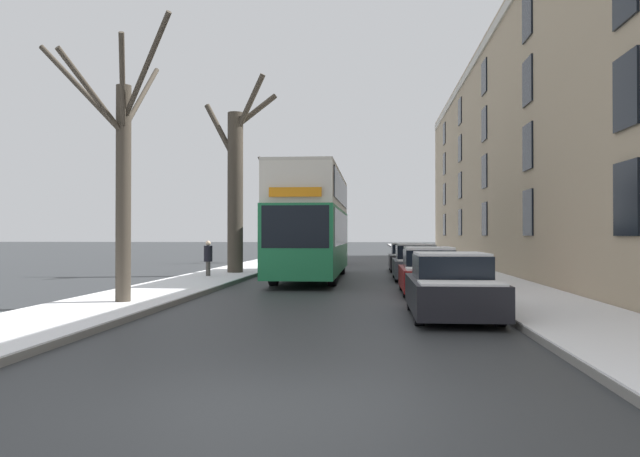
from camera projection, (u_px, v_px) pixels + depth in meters
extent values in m
plane|color=#303335|center=(262.00, 410.00, 6.70)|extent=(320.00, 320.00, 0.00)
cube|color=slate|center=(302.00, 254.00, 59.97)|extent=(3.00, 130.00, 0.13)
cube|color=white|center=(302.00, 253.00, 59.97)|extent=(2.97, 130.00, 0.03)
cube|color=slate|center=(419.00, 254.00, 59.03)|extent=(3.00, 130.00, 0.13)
cube|color=white|center=(419.00, 253.00, 59.04)|extent=(2.97, 130.00, 0.03)
cube|color=tan|center=(573.00, 152.00, 32.25)|extent=(9.00, 51.93, 12.40)
cube|color=black|center=(626.00, 198.00, 14.38)|extent=(0.08, 1.40, 1.74)
cube|color=black|center=(528.00, 213.00, 23.49)|extent=(0.08, 1.40, 1.74)
cube|color=black|center=(485.00, 219.00, 32.59)|extent=(0.08, 1.40, 1.74)
cube|color=black|center=(460.00, 222.00, 41.70)|extent=(0.08, 1.40, 1.74)
cube|color=black|center=(445.00, 225.00, 50.81)|extent=(0.08, 1.40, 1.74)
cube|color=black|center=(626.00, 91.00, 14.40)|extent=(0.08, 1.40, 1.74)
cube|color=black|center=(528.00, 147.00, 23.51)|extent=(0.08, 1.40, 1.74)
cube|color=black|center=(485.00, 172.00, 32.62)|extent=(0.08, 1.40, 1.74)
cube|color=black|center=(460.00, 185.00, 41.73)|extent=(0.08, 1.40, 1.74)
cube|color=black|center=(444.00, 194.00, 50.83)|extent=(0.08, 1.40, 1.74)
cube|color=black|center=(528.00, 82.00, 23.54)|extent=(0.08, 1.40, 1.74)
cube|color=black|center=(484.00, 124.00, 32.65)|extent=(0.08, 1.40, 1.74)
cube|color=black|center=(460.00, 149.00, 41.75)|extent=(0.08, 1.40, 1.74)
cube|color=black|center=(444.00, 164.00, 50.86)|extent=(0.08, 1.40, 1.74)
cube|color=black|center=(527.00, 16.00, 23.56)|extent=(0.08, 1.40, 1.74)
cube|color=black|center=(484.00, 77.00, 32.67)|extent=(0.08, 1.40, 1.74)
cube|color=black|center=(460.00, 112.00, 41.78)|extent=(0.08, 1.40, 1.74)
cube|color=black|center=(444.00, 134.00, 50.89)|extent=(0.08, 1.40, 1.74)
cube|color=beige|center=(484.00, 45.00, 32.69)|extent=(0.12, 50.89, 0.44)
cylinder|color=#423A30|center=(123.00, 196.00, 16.18)|extent=(0.39, 0.39, 5.78)
cylinder|color=#423A30|center=(82.00, 90.00, 16.24)|extent=(2.29, 0.25, 2.40)
cylinder|color=#423A30|center=(92.00, 94.00, 15.31)|extent=(0.99, 1.99, 1.85)
cylinder|color=#423A30|center=(145.00, 69.00, 15.44)|extent=(1.84, 1.57, 2.40)
cylinder|color=#423A30|center=(123.00, 85.00, 15.47)|extent=(0.69, 1.58, 2.25)
cylinder|color=#423A30|center=(141.00, 98.00, 17.38)|extent=(0.18, 2.45, 2.28)
cylinder|color=#423A30|center=(235.00, 194.00, 28.93)|extent=(0.72, 0.72, 7.58)
cylinder|color=#423A30|center=(221.00, 133.00, 29.16)|extent=(1.69, 0.56, 2.77)
cylinder|color=#423A30|center=(249.00, 105.00, 28.55)|extent=(1.74, 1.06, 2.74)
cylinder|color=#423A30|center=(256.00, 111.00, 29.12)|extent=(2.03, 0.74, 1.73)
cylinder|color=#423A30|center=(280.00, 220.00, 42.64)|extent=(0.49, 0.49, 5.82)
cylinder|color=#423A30|center=(280.00, 193.00, 44.15)|extent=(0.65, 3.05, 1.86)
cylinder|color=#423A30|center=(280.00, 173.00, 41.99)|extent=(0.36, 1.52, 1.93)
cylinder|color=#423A30|center=(270.00, 177.00, 42.33)|extent=(1.57, 1.04, 2.80)
cylinder|color=#423A30|center=(284.00, 198.00, 42.32)|extent=(0.86, 0.87, 1.97)
cube|color=#1E7A47|center=(312.00, 240.00, 26.59)|extent=(2.53, 11.74, 2.62)
cube|color=silver|center=(312.00, 193.00, 26.62)|extent=(2.48, 11.51, 1.43)
cube|color=beige|center=(312.00, 175.00, 26.62)|extent=(2.48, 11.51, 0.12)
cube|color=black|center=(312.00, 229.00, 26.60)|extent=(2.56, 10.33, 1.36)
cube|color=black|center=(312.00, 191.00, 26.62)|extent=(2.56, 10.33, 1.09)
cube|color=black|center=(295.00, 227.00, 20.77)|extent=(2.28, 0.06, 1.43)
cube|color=orange|center=(295.00, 192.00, 20.77)|extent=(1.77, 0.05, 0.32)
cylinder|color=black|center=(274.00, 273.00, 23.16)|extent=(0.30, 0.97, 0.97)
cylinder|color=black|center=(332.00, 273.00, 22.98)|extent=(0.30, 0.97, 0.97)
cylinder|color=black|center=(296.00, 264.00, 29.95)|extent=(0.30, 0.97, 0.97)
cylinder|color=black|center=(342.00, 264.00, 29.76)|extent=(0.30, 0.97, 0.97)
cube|color=black|center=(451.00, 294.00, 14.21)|extent=(1.87, 4.42, 0.71)
cube|color=black|center=(450.00, 267.00, 14.39)|extent=(1.61, 2.21, 0.54)
cube|color=white|center=(450.00, 254.00, 14.39)|extent=(1.57, 2.10, 0.06)
cube|color=white|center=(461.00, 283.00, 12.65)|extent=(1.68, 1.15, 0.05)
cylinder|color=black|center=(419.00, 310.00, 12.95)|extent=(0.20, 0.65, 0.65)
cylinder|color=black|center=(500.00, 311.00, 12.81)|extent=(0.20, 0.65, 0.65)
cylinder|color=black|center=(411.00, 297.00, 15.59)|extent=(0.20, 0.65, 0.65)
cylinder|color=black|center=(478.00, 298.00, 15.45)|extent=(0.20, 0.65, 0.65)
cube|color=maroon|center=(429.00, 278.00, 19.93)|extent=(1.77, 4.12, 0.67)
cube|color=black|center=(428.00, 259.00, 20.10)|extent=(1.52, 2.06, 0.57)
cube|color=white|center=(428.00, 248.00, 20.10)|extent=(1.49, 1.96, 0.09)
cube|color=white|center=(433.00, 269.00, 18.47)|extent=(1.60, 1.08, 0.07)
cylinder|color=black|center=(406.00, 288.00, 18.76)|extent=(0.20, 0.60, 0.60)
cylinder|color=black|center=(459.00, 288.00, 18.63)|extent=(0.20, 0.60, 0.60)
cylinder|color=black|center=(403.00, 281.00, 21.22)|extent=(0.20, 0.60, 0.60)
cylinder|color=black|center=(449.00, 282.00, 21.09)|extent=(0.20, 0.60, 0.60)
cube|color=#474C56|center=(416.00, 268.00, 26.04)|extent=(1.83, 4.24, 0.69)
cube|color=black|center=(415.00, 252.00, 26.22)|extent=(1.57, 2.12, 0.60)
cube|color=white|center=(415.00, 245.00, 26.22)|extent=(1.54, 2.02, 0.06)
cube|color=white|center=(418.00, 261.00, 24.54)|extent=(1.65, 1.11, 0.04)
cylinder|color=black|center=(397.00, 275.00, 24.84)|extent=(0.20, 0.60, 0.60)
cylinder|color=black|center=(438.00, 275.00, 24.70)|extent=(0.20, 0.60, 0.60)
cylinder|color=black|center=(395.00, 271.00, 27.38)|extent=(0.20, 0.60, 0.60)
cylinder|color=black|center=(432.00, 271.00, 27.24)|extent=(0.20, 0.60, 0.60)
cube|color=black|center=(407.00, 261.00, 32.27)|extent=(1.85, 4.04, 0.69)
cube|color=black|center=(407.00, 249.00, 32.44)|extent=(1.59, 2.02, 0.54)
cube|color=white|center=(407.00, 244.00, 32.45)|extent=(1.56, 1.92, 0.07)
cube|color=white|center=(409.00, 255.00, 30.85)|extent=(1.67, 1.05, 0.06)
cylinder|color=black|center=(392.00, 266.00, 31.13)|extent=(0.20, 0.63, 0.63)
cylinder|color=black|center=(425.00, 267.00, 31.00)|extent=(0.20, 0.63, 0.63)
cylinder|color=black|center=(391.00, 264.00, 33.55)|extent=(0.20, 0.63, 0.63)
cylinder|color=black|center=(421.00, 264.00, 33.41)|extent=(0.20, 0.63, 0.63)
cube|color=#333842|center=(320.00, 244.00, 40.18)|extent=(1.94, 5.15, 2.21)
cube|color=black|center=(317.00, 236.00, 37.63)|extent=(1.70, 0.06, 0.97)
cylinder|color=black|center=(304.00, 260.00, 38.59)|extent=(0.22, 0.68, 0.68)
cylinder|color=black|center=(332.00, 260.00, 38.45)|extent=(0.22, 0.68, 0.68)
cylinder|color=black|center=(310.00, 258.00, 41.88)|extent=(0.22, 0.68, 0.68)
cylinder|color=black|center=(335.00, 258.00, 41.74)|extent=(0.22, 0.68, 0.68)
cylinder|color=#4C4742|center=(208.00, 270.00, 26.38)|extent=(0.17, 0.17, 0.77)
cylinder|color=#4C4742|center=(208.00, 271.00, 26.22)|extent=(0.17, 0.17, 0.77)
cylinder|color=black|center=(208.00, 254.00, 26.31)|extent=(0.36, 0.36, 0.67)
sphere|color=beige|center=(208.00, 243.00, 26.31)|extent=(0.21, 0.21, 0.21)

